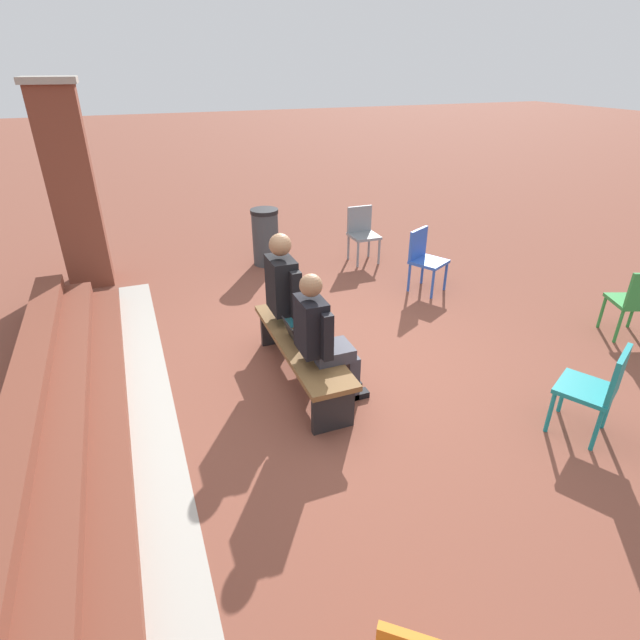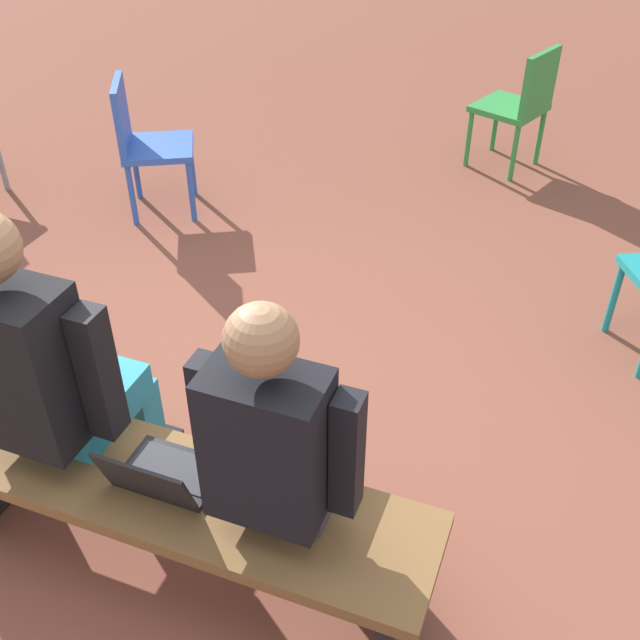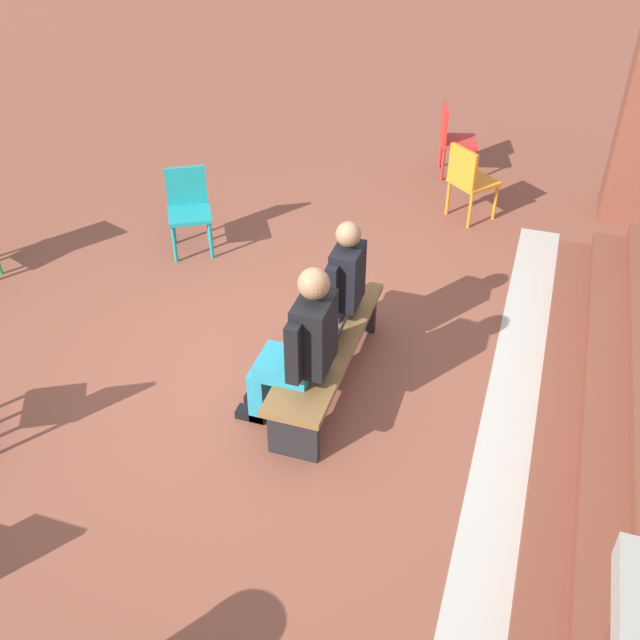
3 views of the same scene
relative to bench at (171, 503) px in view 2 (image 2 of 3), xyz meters
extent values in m
plane|color=brown|center=(0.10, -0.38, -0.35)|extent=(60.00, 60.00, 0.00)
cube|color=brown|center=(0.00, 0.00, 0.07)|extent=(1.80, 0.44, 0.05)
cube|color=black|center=(-0.80, 0.00, -0.15)|extent=(0.06, 0.37, 0.40)
cube|color=#383842|center=(-0.39, -0.16, 0.15)|extent=(0.30, 0.36, 0.12)
cube|color=#383842|center=(-0.47, -0.34, -0.13)|extent=(0.10, 0.11, 0.45)
cube|color=black|center=(-0.47, -0.39, -0.32)|extent=(0.10, 0.21, 0.06)
cube|color=#383842|center=(-0.31, -0.34, -0.13)|extent=(0.10, 0.11, 0.45)
cube|color=black|center=(-0.31, -0.39, -0.32)|extent=(0.10, 0.21, 0.06)
cube|color=black|center=(-0.39, 0.04, 0.46)|extent=(0.34, 0.21, 0.50)
cube|color=navy|center=(-0.39, -0.07, 0.42)|extent=(0.04, 0.01, 0.30)
cube|color=black|center=(-0.60, -0.02, 0.44)|extent=(0.08, 0.09, 0.42)
cube|color=black|center=(-0.18, -0.02, 0.44)|extent=(0.08, 0.09, 0.42)
sphere|color=#8C6647|center=(-0.39, 0.04, 0.83)|extent=(0.20, 0.20, 0.20)
cube|color=teal|center=(0.44, -0.18, 0.15)|extent=(0.34, 0.40, 0.14)
cube|color=teal|center=(0.35, -0.38, -0.13)|extent=(0.11, 0.12, 0.45)
cube|color=black|center=(0.35, -0.44, -0.32)|extent=(0.11, 0.24, 0.07)
cube|color=teal|center=(0.53, -0.38, -0.13)|extent=(0.11, 0.12, 0.45)
cube|color=black|center=(0.53, -0.44, -0.32)|extent=(0.11, 0.24, 0.07)
cube|color=black|center=(0.44, 0.04, 0.50)|extent=(0.38, 0.24, 0.55)
cube|color=black|center=(0.21, -0.03, 0.48)|extent=(0.09, 0.10, 0.47)
cube|color=black|center=(0.01, -0.04, 0.11)|extent=(0.32, 0.22, 0.02)
cube|color=#2D2D33|center=(0.01, -0.05, 0.12)|extent=(0.29, 0.15, 0.00)
cube|color=black|center=(0.01, 0.10, 0.21)|extent=(0.32, 0.07, 0.19)
cube|color=#33519E|center=(0.01, 0.09, 0.21)|extent=(0.28, 0.06, 0.17)
cube|color=#2D56B7|center=(1.43, -2.33, 0.07)|extent=(0.57, 0.57, 0.04)
cube|color=#2D56B7|center=(1.60, -2.24, 0.29)|extent=(0.22, 0.37, 0.40)
cylinder|color=#2D56B7|center=(1.19, -2.26, -0.15)|extent=(0.04, 0.04, 0.40)
cylinder|color=#2D56B7|center=(1.36, -2.57, -0.15)|extent=(0.04, 0.04, 0.40)
cylinder|color=#2D56B7|center=(1.50, -2.09, -0.15)|extent=(0.04, 0.04, 0.40)
cylinder|color=#2D56B7|center=(1.67, -2.40, -0.15)|extent=(0.04, 0.04, 0.40)
cylinder|color=gray|center=(2.58, -2.18, -0.15)|extent=(0.04, 0.04, 0.40)
cylinder|color=teal|center=(-1.32, -2.00, -0.15)|extent=(0.04, 0.04, 0.40)
cube|color=#2D893D|center=(-0.47, -3.77, 0.07)|extent=(0.54, 0.54, 0.04)
cube|color=#2D893D|center=(-0.65, -3.70, 0.29)|extent=(0.18, 0.39, 0.40)
cylinder|color=#2D893D|center=(-0.37, -4.00, -0.15)|extent=(0.04, 0.04, 0.40)
cylinder|color=#2D893D|center=(-0.24, -3.66, -0.15)|extent=(0.04, 0.04, 0.40)
cylinder|color=#2D893D|center=(-0.71, -3.87, -0.15)|extent=(0.04, 0.04, 0.40)
cylinder|color=#2D893D|center=(-0.58, -3.54, -0.15)|extent=(0.04, 0.04, 0.40)
camera|label=1|loc=(-3.92, 1.34, 2.47)|focal=28.00mm
camera|label=2|loc=(-1.04, 1.34, 1.98)|focal=42.00mm
camera|label=3|loc=(4.32, 1.34, 3.65)|focal=42.00mm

